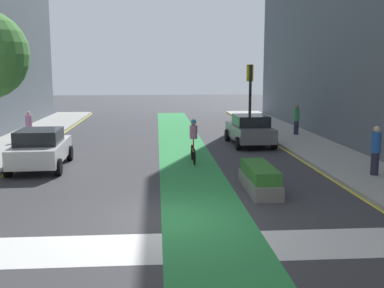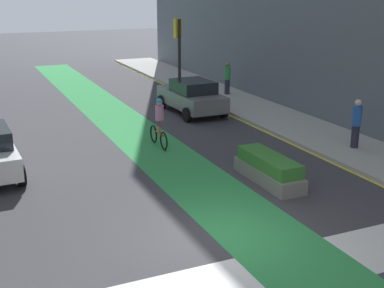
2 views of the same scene
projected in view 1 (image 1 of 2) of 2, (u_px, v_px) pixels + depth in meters
The scene contains 11 objects.
ground_plane at pixel (167, 219), 12.27m from camera, with size 120.00×120.00×0.00m, color #38383D.
bike_lane_paint at pixel (207, 218), 12.35m from camera, with size 2.40×60.00×0.01m, color #2D8C47.
crosswalk_band at pixel (169, 247), 10.30m from camera, with size 12.00×1.80×0.01m, color silver.
traffic_signal_far_right at pixel (250, 86), 26.66m from camera, with size 0.35×0.52×4.16m.
car_white_left_far at pixel (41, 148), 18.46m from camera, with size 2.15×4.26×1.57m.
car_grey_right_far at pixel (250, 130), 24.12m from camera, with size 2.12×4.25×1.57m.
cyclist_in_lane at pixel (193, 140), 19.49m from camera, with size 0.32×1.73×1.86m.
pedestrian_sidewalk_right_a at pixel (376, 150), 16.59m from camera, with size 0.34×0.34×1.77m.
pedestrian_sidewalk_left_a at pixel (29, 126), 24.78m from camera, with size 0.34×0.34×1.55m.
pedestrian_sidewalk_right_b at pixel (296, 119), 26.90m from camera, with size 0.34×0.34×1.73m.
median_planter at pixel (260, 179), 15.02m from camera, with size 0.88×2.85×0.85m.
Camera 1 is at (-0.24, -11.82, 3.90)m, focal length 43.59 mm.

